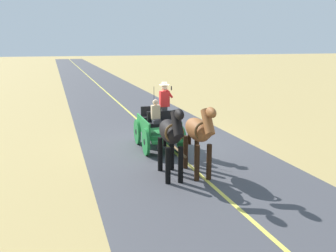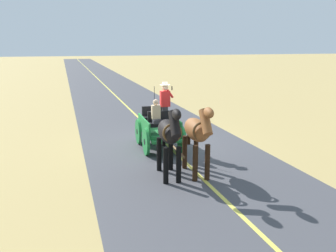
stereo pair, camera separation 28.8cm
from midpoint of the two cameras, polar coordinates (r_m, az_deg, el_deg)
name	(u,v)px [view 2 (the right image)]	position (r m, az deg, el deg)	size (l,w,h in m)	color
ground_plane	(165,143)	(14.29, 0.12, -2.71)	(200.00, 200.00, 0.00)	tan
road_surface	(165,143)	(14.28, 0.12, -2.70)	(6.35, 160.00, 0.01)	#424247
road_centre_stripe	(165,143)	(14.28, 0.12, -2.68)	(0.12, 160.00, 0.00)	#DBCC4C
horse_drawn_carriage	(160,127)	(13.40, -0.71, -0.16)	(1.47, 4.51, 2.50)	#1E7233
horse_near_side	(197,132)	(10.58, 5.38, -0.94)	(0.64, 2.13, 2.21)	brown
horse_off_side	(169,134)	(10.33, 0.99, -1.23)	(0.69, 2.14, 2.21)	black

